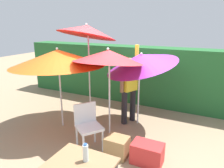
# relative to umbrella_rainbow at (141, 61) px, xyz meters

# --- Properties ---
(ground_plane) EXTENTS (24.00, 24.00, 0.00)m
(ground_plane) POSITION_rel_umbrella_rainbow_xyz_m (-0.43, -0.86, -1.56)
(ground_plane) COLOR #9E8466
(hedge_row) EXTENTS (8.00, 0.70, 1.70)m
(hedge_row) POSITION_rel_umbrella_rainbow_xyz_m (-0.43, 1.52, -0.71)
(hedge_row) COLOR #23602D
(hedge_row) RESTS_ON ground_plane
(umbrella_rainbow) EXTENTS (1.71, 1.65, 2.00)m
(umbrella_rainbow) POSITION_rel_umbrella_rainbow_xyz_m (0.00, 0.00, 0.00)
(umbrella_rainbow) COLOR silver
(umbrella_rainbow) RESTS_ON ground_plane
(umbrella_orange) EXTENTS (1.46, 1.44, 2.51)m
(umbrella_orange) POSITION_rel_umbrella_rainbow_xyz_m (-1.31, -0.11, 0.63)
(umbrella_orange) COLOR silver
(umbrella_orange) RESTS_ON ground_plane
(umbrella_yellow) EXTENTS (1.43, 1.44, 1.95)m
(umbrella_yellow) POSITION_rel_umbrella_rainbow_xyz_m (-0.40, -0.79, 0.17)
(umbrella_yellow) COLOR silver
(umbrella_yellow) RESTS_ON ground_plane
(umbrella_navy) EXTENTS (2.08, 2.07, 1.87)m
(umbrella_navy) POSITION_rel_umbrella_rainbow_xyz_m (-1.59, -0.89, 0.07)
(umbrella_navy) COLOR silver
(umbrella_navy) RESTS_ON ground_plane
(person_vendor) EXTENTS (0.35, 0.54, 1.88)m
(person_vendor) POSITION_rel_umbrella_rainbow_xyz_m (-0.26, 0.00, -0.62)
(person_vendor) COLOR black
(person_vendor) RESTS_ON ground_plane
(chair_plastic) EXTENTS (0.61, 0.61, 0.89)m
(chair_plastic) POSITION_rel_umbrella_rainbow_xyz_m (-0.54, -1.39, -1.05)
(chair_plastic) COLOR silver
(chair_plastic) RESTS_ON ground_plane
(cooler_box) EXTENTS (0.53, 0.35, 0.37)m
(cooler_box) POSITION_rel_umbrella_rainbow_xyz_m (0.64, -1.35, -1.37)
(cooler_box) COLOR red
(cooler_box) RESTS_ON ground_plane
(crate_cardboard) EXTENTS (0.40, 0.33, 0.37)m
(crate_cardboard) POSITION_rel_umbrella_rainbow_xyz_m (0.08, -1.39, -1.37)
(crate_cardboard) COLOR #9E7A4C
(crate_cardboard) RESTS_ON ground_plane
(bottle_water) EXTENTS (0.07, 0.07, 0.24)m
(bottle_water) POSITION_rel_umbrella_rainbow_xyz_m (0.21, -2.60, -0.72)
(bottle_water) COLOR silver
(bottle_water) RESTS_ON folding_table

